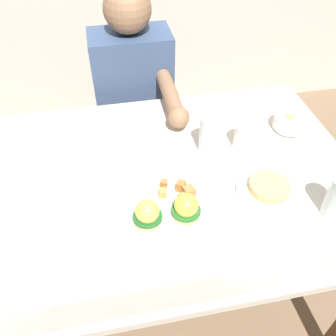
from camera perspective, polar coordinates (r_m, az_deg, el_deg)
name	(u,v)px	position (r m, az deg, el deg)	size (l,w,h in m)	color
ground_plane	(173,288)	(1.77, 0.83, -18.37)	(6.00, 6.00, 0.00)	#7F664C
dining_table	(175,198)	(1.25, 1.13, -4.69)	(1.20, 0.90, 0.74)	silver
eggs_benedict_plate	(167,213)	(1.04, -0.09, -7.03)	(0.27, 0.27, 0.09)	white
fruit_bowl	(290,122)	(1.41, 18.62, 6.82)	(0.12, 0.12, 0.06)	white
coffee_mug	(246,135)	(1.28, 12.22, 5.02)	(0.11, 0.08, 0.09)	white
fork	(141,137)	(1.32, -4.21, 4.90)	(0.09, 0.14, 0.00)	silver
water_glass_near	(210,136)	(1.23, 6.56, 4.99)	(0.07, 0.07, 0.14)	silver
side_plate	(269,189)	(1.16, 15.54, -3.17)	(0.20, 0.20, 0.04)	white
diner_person	(135,100)	(1.69, -5.13, 10.60)	(0.34, 0.54, 1.14)	#33333D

